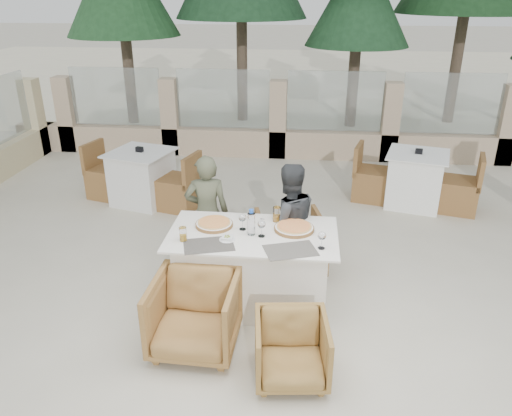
# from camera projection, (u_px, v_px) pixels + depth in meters

# --- Properties ---
(ground) EXTENTS (80.00, 80.00, 0.00)m
(ground) POSITION_uv_depth(u_px,v_px,m) (247.00, 305.00, 4.97)
(ground) COLOR beige
(ground) RESTS_ON ground
(sand_patch) EXTENTS (30.00, 16.00, 0.01)m
(sand_patch) POSITION_uv_depth(u_px,v_px,m) (294.00, 76.00, 17.69)
(sand_patch) COLOR #EDE4C2
(sand_patch) RESTS_ON ground
(perimeter_wall_far) EXTENTS (10.00, 0.34, 1.60)m
(perimeter_wall_far) POSITION_uv_depth(u_px,v_px,m) (278.00, 114.00, 9.01)
(perimeter_wall_far) COLOR tan
(perimeter_wall_far) RESTS_ON ground
(pine_centre) EXTENTS (2.20, 2.20, 5.00)m
(pine_centre) POSITION_uv_depth(u_px,v_px,m) (359.00, 8.00, 10.36)
(pine_centre) COLOR #1E4726
(pine_centre) RESTS_ON ground
(dining_table) EXTENTS (1.60, 0.90, 0.77)m
(dining_table) POSITION_uv_depth(u_px,v_px,m) (253.00, 268.00, 4.87)
(dining_table) COLOR white
(dining_table) RESTS_ON ground
(placemat_near_left) EXTENTS (0.52, 0.41, 0.00)m
(placemat_near_left) POSITION_uv_depth(u_px,v_px,m) (209.00, 245.00, 4.50)
(placemat_near_left) COLOR #4F4A44
(placemat_near_left) RESTS_ON dining_table
(placemat_near_right) EXTENTS (0.52, 0.43, 0.00)m
(placemat_near_right) POSITION_uv_depth(u_px,v_px,m) (290.00, 250.00, 4.41)
(placemat_near_right) COLOR #5D584F
(placemat_near_right) RESTS_ON dining_table
(pizza_left) EXTENTS (0.41, 0.41, 0.05)m
(pizza_left) POSITION_uv_depth(u_px,v_px,m) (214.00, 224.00, 4.85)
(pizza_left) COLOR #DF5B1E
(pizza_left) RESTS_ON dining_table
(pizza_right) EXTENTS (0.49, 0.49, 0.05)m
(pizza_right) POSITION_uv_depth(u_px,v_px,m) (294.00, 228.00, 4.77)
(pizza_right) COLOR #D94A1D
(pizza_right) RESTS_ON dining_table
(water_bottle) EXTENTS (0.10, 0.10, 0.26)m
(water_bottle) POSITION_uv_depth(u_px,v_px,m) (251.00, 222.00, 4.64)
(water_bottle) COLOR silver
(water_bottle) RESTS_ON dining_table
(wine_glass_centre) EXTENTS (0.09, 0.09, 0.18)m
(wine_glass_centre) POSITION_uv_depth(u_px,v_px,m) (243.00, 221.00, 4.75)
(wine_glass_centre) COLOR white
(wine_glass_centre) RESTS_ON dining_table
(wine_glass_near) EXTENTS (0.09, 0.09, 0.18)m
(wine_glass_near) POSITION_uv_depth(u_px,v_px,m) (262.00, 228.00, 4.62)
(wine_glass_near) COLOR white
(wine_glass_near) RESTS_ON dining_table
(wine_glass_corner) EXTENTS (0.09, 0.09, 0.18)m
(wine_glass_corner) POSITION_uv_depth(u_px,v_px,m) (322.00, 239.00, 4.41)
(wine_glass_corner) COLOR white
(wine_glass_corner) RESTS_ON dining_table
(beer_glass_left) EXTENTS (0.08, 0.08, 0.13)m
(beer_glass_left) POSITION_uv_depth(u_px,v_px,m) (183.00, 234.00, 4.55)
(beer_glass_left) COLOR yellow
(beer_glass_left) RESTS_ON dining_table
(beer_glass_right) EXTENTS (0.08, 0.08, 0.15)m
(beer_glass_right) POSITION_uv_depth(u_px,v_px,m) (277.00, 214.00, 4.93)
(beer_glass_right) COLOR orange
(beer_glass_right) RESTS_ON dining_table
(olive_dish) EXTENTS (0.14, 0.14, 0.04)m
(olive_dish) POSITION_uv_depth(u_px,v_px,m) (227.00, 238.00, 4.58)
(olive_dish) COLOR silver
(olive_dish) RESTS_ON dining_table
(armchair_far_left) EXTENTS (0.75, 0.76, 0.55)m
(armchair_far_left) POSITION_uv_depth(u_px,v_px,m) (224.00, 240.00, 5.66)
(armchair_far_left) COLOR brown
(armchair_far_left) RESTS_ON ground
(armchair_far_right) EXTENTS (0.85, 0.87, 0.66)m
(armchair_far_right) POSITION_uv_depth(u_px,v_px,m) (290.00, 243.00, 5.47)
(armchair_far_right) COLOR brown
(armchair_far_right) RESTS_ON ground
(armchair_near_left) EXTENTS (0.74, 0.76, 0.67)m
(armchair_near_left) POSITION_uv_depth(u_px,v_px,m) (195.00, 314.00, 4.27)
(armchair_near_left) COLOR olive
(armchair_near_left) RESTS_ON ground
(armchair_near_right) EXTENTS (0.64, 0.65, 0.54)m
(armchair_near_right) POSITION_uv_depth(u_px,v_px,m) (291.00, 350.00, 3.96)
(armchair_near_right) COLOR olive
(armchair_near_right) RESTS_ON ground
(diner_left) EXTENTS (0.53, 0.40, 1.31)m
(diner_left) POSITION_uv_depth(u_px,v_px,m) (207.00, 213.00, 5.42)
(diner_left) COLOR #50543D
(diner_left) RESTS_ON ground
(diner_right) EXTENTS (0.78, 0.70, 1.33)m
(diner_right) POSITION_uv_depth(u_px,v_px,m) (288.00, 225.00, 5.13)
(diner_right) COLOR #343639
(diner_right) RESTS_ON ground
(bg_table_a) EXTENTS (1.80, 1.23, 0.77)m
(bg_table_a) POSITION_uv_depth(u_px,v_px,m) (142.00, 177.00, 7.20)
(bg_table_a) COLOR silver
(bg_table_a) RESTS_ON ground
(bg_table_b) EXTENTS (1.80, 1.21, 0.77)m
(bg_table_b) POSITION_uv_depth(u_px,v_px,m) (415.00, 179.00, 7.12)
(bg_table_b) COLOR white
(bg_table_b) RESTS_ON ground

